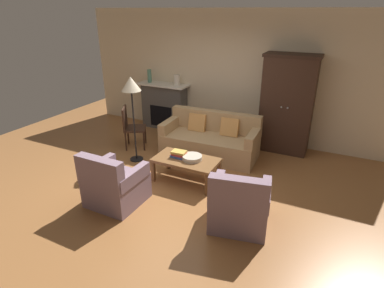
{
  "coord_description": "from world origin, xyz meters",
  "views": [
    {
      "loc": [
        2.36,
        -4.1,
        2.77
      ],
      "look_at": [
        0.1,
        0.49,
        0.55
      ],
      "focal_mm": 29.15,
      "sensor_mm": 36.0,
      "label": 1
    }
  ],
  "objects_px": {
    "armchair_near_left": "(114,185)",
    "coffee_table": "(186,162)",
    "mantel_vase_cream": "(177,80)",
    "fruit_bowl": "(192,158)",
    "side_chair_wooden": "(131,125)",
    "mantel_vase_jade": "(149,76)",
    "armoire": "(287,104)",
    "couch": "(210,141)",
    "floor_lamp": "(131,89)",
    "fireplace": "(164,106)",
    "book_stack": "(179,154)",
    "armchair_near_right": "(239,206)"
  },
  "relations": [
    {
      "from": "armchair_near_left",
      "to": "coffee_table",
      "type": "bearing_deg",
      "value": 58.94
    },
    {
      "from": "coffee_table",
      "to": "mantel_vase_cream",
      "type": "bearing_deg",
      "value": 121.94
    },
    {
      "from": "fruit_bowl",
      "to": "armchair_near_left",
      "type": "height_order",
      "value": "armchair_near_left"
    },
    {
      "from": "side_chair_wooden",
      "to": "mantel_vase_jade",
      "type": "bearing_deg",
      "value": 105.27
    },
    {
      "from": "mantel_vase_cream",
      "to": "mantel_vase_jade",
      "type": "bearing_deg",
      "value": 180.0
    },
    {
      "from": "fruit_bowl",
      "to": "side_chair_wooden",
      "type": "relative_size",
      "value": 0.38
    },
    {
      "from": "armoire",
      "to": "mantel_vase_cream",
      "type": "height_order",
      "value": "armoire"
    },
    {
      "from": "couch",
      "to": "armchair_near_left",
      "type": "xyz_separation_m",
      "value": [
        -0.62,
        -2.26,
        -0.0
      ]
    },
    {
      "from": "armoire",
      "to": "couch",
      "type": "relative_size",
      "value": 1.02
    },
    {
      "from": "armchair_near_left",
      "to": "floor_lamp",
      "type": "bearing_deg",
      "value": 113.5
    },
    {
      "from": "couch",
      "to": "coffee_table",
      "type": "bearing_deg",
      "value": -88.08
    },
    {
      "from": "armoire",
      "to": "floor_lamp",
      "type": "distance_m",
      "value": 3.1
    },
    {
      "from": "couch",
      "to": "armchair_near_left",
      "type": "relative_size",
      "value": 2.22
    },
    {
      "from": "fireplace",
      "to": "armoire",
      "type": "bearing_deg",
      "value": -1.51
    },
    {
      "from": "book_stack",
      "to": "mantel_vase_cream",
      "type": "height_order",
      "value": "mantel_vase_cream"
    },
    {
      "from": "mantel_vase_cream",
      "to": "armchair_near_right",
      "type": "distance_m",
      "value": 3.98
    },
    {
      "from": "couch",
      "to": "mantel_vase_cream",
      "type": "distance_m",
      "value": 1.87
    },
    {
      "from": "coffee_table",
      "to": "armchair_near_left",
      "type": "xyz_separation_m",
      "value": [
        -0.66,
        -1.1,
        -0.05
      ]
    },
    {
      "from": "armchair_near_right",
      "to": "side_chair_wooden",
      "type": "height_order",
      "value": "side_chair_wooden"
    },
    {
      "from": "mantel_vase_jade",
      "to": "floor_lamp",
      "type": "relative_size",
      "value": 0.19
    },
    {
      "from": "fireplace",
      "to": "armoire",
      "type": "distance_m",
      "value": 2.98
    },
    {
      "from": "fruit_bowl",
      "to": "armchair_near_left",
      "type": "bearing_deg",
      "value": -124.27
    },
    {
      "from": "mantel_vase_jade",
      "to": "armchair_near_left",
      "type": "height_order",
      "value": "mantel_vase_jade"
    },
    {
      "from": "coffee_table",
      "to": "armchair_near_left",
      "type": "height_order",
      "value": "armchair_near_left"
    },
    {
      "from": "armchair_near_left",
      "to": "side_chair_wooden",
      "type": "distance_m",
      "value": 2.16
    },
    {
      "from": "fireplace",
      "to": "side_chair_wooden",
      "type": "relative_size",
      "value": 1.4
    },
    {
      "from": "couch",
      "to": "armchair_near_right",
      "type": "bearing_deg",
      "value": -57.06
    },
    {
      "from": "fruit_bowl",
      "to": "book_stack",
      "type": "xyz_separation_m",
      "value": [
        -0.25,
        -0.01,
        0.02
      ]
    },
    {
      "from": "armchair_near_right",
      "to": "floor_lamp",
      "type": "distance_m",
      "value": 2.93
    },
    {
      "from": "coffee_table",
      "to": "armchair_near_right",
      "type": "relative_size",
      "value": 1.22
    },
    {
      "from": "coffee_table",
      "to": "mantel_vase_cream",
      "type": "relative_size",
      "value": 4.4
    },
    {
      "from": "fireplace",
      "to": "couch",
      "type": "distance_m",
      "value": 1.97
    },
    {
      "from": "fruit_bowl",
      "to": "book_stack",
      "type": "height_order",
      "value": "book_stack"
    },
    {
      "from": "armchair_near_left",
      "to": "floor_lamp",
      "type": "height_order",
      "value": "floor_lamp"
    },
    {
      "from": "armchair_near_right",
      "to": "armchair_near_left",
      "type": "bearing_deg",
      "value": -170.06
    },
    {
      "from": "book_stack",
      "to": "mantel_vase_jade",
      "type": "relative_size",
      "value": 0.84
    },
    {
      "from": "coffee_table",
      "to": "book_stack",
      "type": "relative_size",
      "value": 4.21
    },
    {
      "from": "fruit_bowl",
      "to": "armchair_near_right",
      "type": "bearing_deg",
      "value": -35.67
    },
    {
      "from": "mantel_vase_jade",
      "to": "floor_lamp",
      "type": "bearing_deg",
      "value": -65.89
    },
    {
      "from": "book_stack",
      "to": "side_chair_wooden",
      "type": "height_order",
      "value": "side_chair_wooden"
    },
    {
      "from": "floor_lamp",
      "to": "mantel_vase_cream",
      "type": "bearing_deg",
      "value": 91.96
    },
    {
      "from": "book_stack",
      "to": "floor_lamp",
      "type": "xyz_separation_m",
      "value": [
        -1.12,
        0.29,
        0.96
      ]
    },
    {
      "from": "book_stack",
      "to": "mantel_vase_cream",
      "type": "distance_m",
      "value": 2.55
    },
    {
      "from": "couch",
      "to": "armchair_near_right",
      "type": "distance_m",
      "value": 2.3
    },
    {
      "from": "fireplace",
      "to": "mantel_vase_jade",
      "type": "relative_size",
      "value": 4.04
    },
    {
      "from": "fireplace",
      "to": "couch",
      "type": "height_order",
      "value": "fireplace"
    },
    {
      "from": "couch",
      "to": "fireplace",
      "type": "bearing_deg",
      "value": 149.12
    },
    {
      "from": "fireplace",
      "to": "coffee_table",
      "type": "xyz_separation_m",
      "value": [
        1.71,
        -2.16,
        -0.2
      ]
    },
    {
      "from": "couch",
      "to": "coffee_table",
      "type": "distance_m",
      "value": 1.16
    },
    {
      "from": "book_stack",
      "to": "fireplace",
      "type": "bearing_deg",
      "value": 126.11
    }
  ]
}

